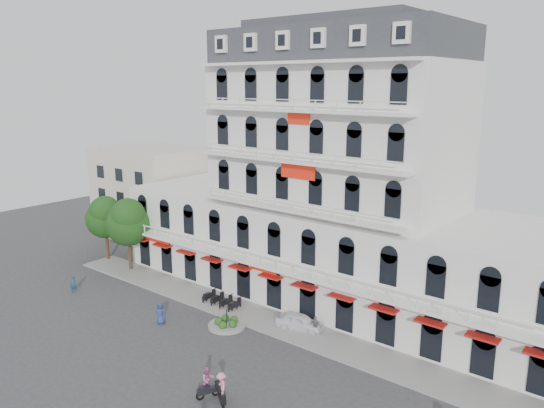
% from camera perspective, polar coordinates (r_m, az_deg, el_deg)
% --- Properties ---
extents(ground, '(120.00, 120.00, 0.00)m').
position_cam_1_polar(ground, '(40.74, -7.78, -16.99)').
color(ground, '#38383A').
rests_on(ground, ground).
extents(sidewalk, '(53.00, 4.00, 0.16)m').
position_cam_1_polar(sidewalk, '(46.56, 0.48, -12.74)').
color(sidewalk, gray).
rests_on(sidewalk, ground).
extents(main_building, '(45.00, 15.00, 25.80)m').
position_cam_1_polar(main_building, '(50.41, 6.87, 1.05)').
color(main_building, silver).
rests_on(main_building, ground).
extents(flank_building_west, '(14.00, 10.00, 12.00)m').
position_cam_1_polar(flank_building_west, '(72.64, -12.77, 1.26)').
color(flank_building_west, beige).
rests_on(flank_building_west, ground).
extents(traffic_island, '(3.20, 3.20, 1.60)m').
position_cam_1_polar(traffic_island, '(46.24, -4.89, -12.74)').
color(traffic_island, gray).
rests_on(traffic_island, ground).
extents(parked_scooter_row, '(4.40, 1.80, 1.10)m').
position_cam_1_polar(parked_scooter_row, '(50.30, -5.45, -10.88)').
color(parked_scooter_row, black).
rests_on(parked_scooter_row, ground).
extents(tree_west_outer, '(4.50, 4.48, 7.76)m').
position_cam_1_polar(tree_west_outer, '(63.85, -17.49, -1.20)').
color(tree_west_outer, '#382314').
rests_on(tree_west_outer, ground).
extents(tree_west_inner, '(4.76, 4.76, 8.25)m').
position_cam_1_polar(tree_west_inner, '(59.48, -15.23, -1.73)').
color(tree_west_inner, '#382314').
rests_on(tree_west_inner, ground).
extents(parked_car, '(4.38, 2.63, 1.39)m').
position_cam_1_polar(parked_car, '(45.52, 3.00, -12.53)').
color(parked_car, white).
rests_on(parked_car, ground).
extents(rider_southwest, '(0.98, 1.59, 2.27)m').
position_cam_1_polar(rider_southwest, '(36.73, -6.92, -18.44)').
color(rider_southwest, black).
rests_on(rider_southwest, ground).
extents(rider_center, '(1.44, 1.22, 2.25)m').
position_cam_1_polar(rider_center, '(36.00, -5.46, -19.06)').
color(rider_center, black).
rests_on(rider_center, ground).
extents(pedestrian_left, '(1.07, 0.83, 1.93)m').
position_cam_1_polar(pedestrian_left, '(47.29, -11.92, -11.44)').
color(pedestrian_left, navy).
rests_on(pedestrian_left, ground).
extents(pedestrian_mid, '(1.00, 0.55, 1.61)m').
position_cam_1_polar(pedestrian_mid, '(44.64, 4.71, -12.94)').
color(pedestrian_mid, slate).
rests_on(pedestrian_mid, ground).
extents(pedestrian_far, '(0.74, 0.74, 1.74)m').
position_cam_1_polar(pedestrian_far, '(56.29, -20.59, -8.09)').
color(pedestrian_far, navy).
rests_on(pedestrian_far, ground).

